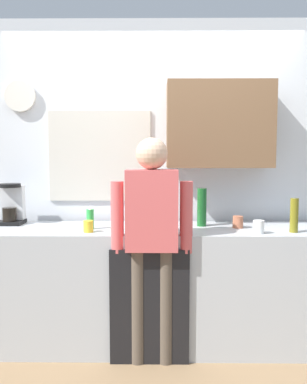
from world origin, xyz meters
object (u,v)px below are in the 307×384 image
Objects in this scene: coffee_maker at (12,206)px; person_at_sink at (152,232)px; bottle_olive_oil at (294,215)px; dish_soap at (90,219)px; cup_terracotta_mug at (238,222)px; bottle_green_wine at (202,207)px; cup_white_mug at (259,227)px; cup_yellow_cup at (88,226)px; bottle_red_vinegar at (153,210)px.

person_at_sink reaches higher than coffee_maker.
coffee_maker is 1.32× the size of bottle_olive_oil.
bottle_olive_oil is 1.51m from dish_soap.
bottle_olive_oil is at bearing -24.34° from cup_terracotta_mug.
cup_white_mug is at bearing -38.85° from bottle_green_wine.
cup_terracotta_mug is at bearing 2.73° from dish_soap.
bottle_green_wine is at bearing 51.26° from person_at_sink.
bottle_olive_oil is 1.39× the size of dish_soap.
bottle_green_wine is 0.30m from cup_terracotta_mug.
dish_soap reaches higher than cup_terracotta_mug.
dish_soap reaches higher than cup_white_mug.
coffee_maker is at bearing 174.25° from cup_terracotta_mug.
cup_yellow_cup is at bearing 178.20° from cup_white_mug.
bottle_olive_oil is 1.50m from cup_yellow_cup.
coffee_maker is 1.26m from person_at_sink.
bottle_green_wine is 0.49m from cup_white_mug.
bottle_green_wine is 0.41m from bottle_red_vinegar.
dish_soap is (-1.51, 0.12, -0.05)m from bottle_olive_oil.
cup_yellow_cup is (-0.86, -0.26, -0.11)m from bottle_green_wine.
bottle_green_wine is 3.26× the size of cup_terracotta_mug.
bottle_red_vinegar reaches higher than cup_terracotta_mug.
cup_white_mug is 1.25m from dish_soap.
dish_soap is at bearing 172.48° from cup_white_mug.
person_at_sink is (-1.03, -0.14, -0.09)m from bottle_olive_oil.
coffee_maker is 1.50× the size of bottle_red_vinegar.
coffee_maker is 1.83× the size of dish_soap.
cup_yellow_cup is at bearing -27.80° from coffee_maker.
bottle_olive_oil is at bearing 0.35° from cup_yellow_cup.
coffee_maker is at bearing 168.22° from cup_white_mug.
dish_soap is at bearing -149.42° from bottle_red_vinegar.
coffee_maker is at bearing 176.41° from bottle_green_wine.
cup_white_mug is at bearing -169.84° from bottle_olive_oil.
cup_white_mug is 0.06× the size of person_at_sink.
cup_yellow_cup is 1.23m from cup_white_mug.
bottle_red_vinegar is 0.62m from cup_yellow_cup.
cup_yellow_cup is (-1.50, -0.01, -0.08)m from bottle_olive_oil.
cup_white_mug is at bearing -7.52° from dish_soap.
bottle_olive_oil reaches higher than dish_soap.
bottle_red_vinegar is 0.55m from dish_soap.
bottle_olive_oil reaches higher than bottle_red_vinegar.
person_at_sink reaches higher than bottle_red_vinegar.
cup_yellow_cup is (0.68, -0.36, -0.10)m from coffee_maker.
coffee_maker is 1.54m from bottle_green_wine.
cup_white_mug is 0.77m from person_at_sink.
cup_white_mug is at bearing -63.94° from cup_terracotta_mug.
coffee_maker is 0.21× the size of person_at_sink.
cup_yellow_cup is (-0.47, -0.41, -0.07)m from bottle_red_vinegar.
bottle_olive_oil is 1.05m from person_at_sink.
cup_white_mug is at bearing -11.78° from coffee_maker.
bottle_green_wine is 3.16× the size of cup_white_mug.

